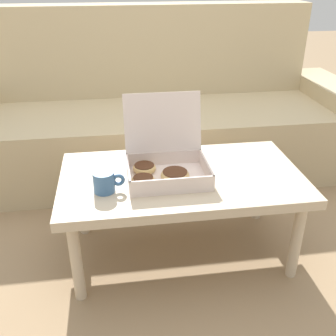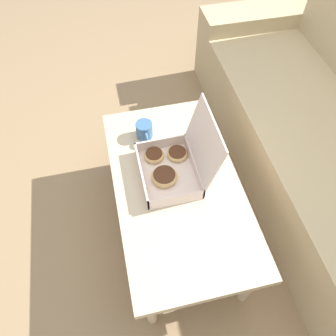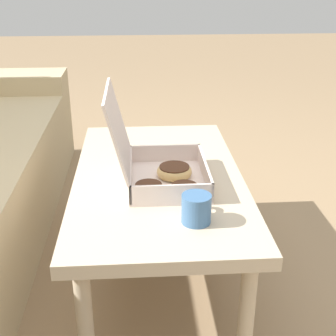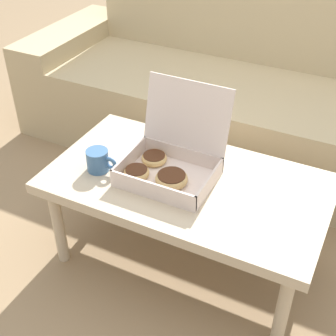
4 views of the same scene
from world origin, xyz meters
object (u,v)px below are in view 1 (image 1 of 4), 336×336
couch (156,118)px  coffee_mug (105,182)px  pastry_box (163,164)px  coffee_table (181,184)px

couch → coffee_mug: (-0.31, -1.00, 0.13)m
coffee_mug → pastry_box: bearing=20.8°
pastry_box → coffee_mug: (-0.23, -0.09, -0.02)m
couch → coffee_mug: couch is taller
coffee_table → pastry_box: 0.13m
couch → coffee_table: (0.00, -0.92, 0.05)m
coffee_table → coffee_mug: size_ratio=8.26×
couch → coffee_table: bearing=-90.0°
coffee_table → coffee_mug: 0.33m
pastry_box → coffee_mug: 0.25m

